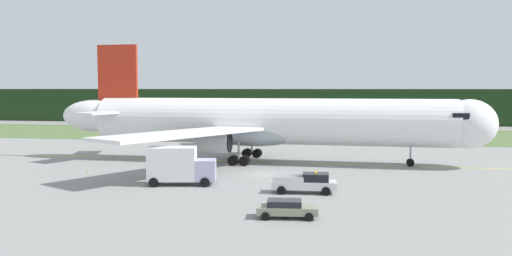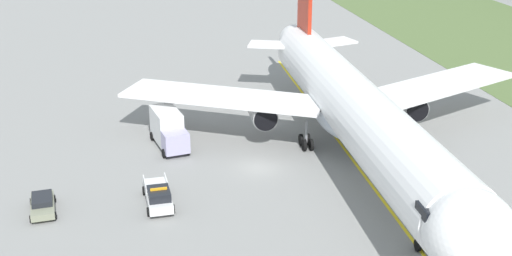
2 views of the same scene
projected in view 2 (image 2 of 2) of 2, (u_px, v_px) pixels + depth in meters
name	position (u px, v px, depth m)	size (l,w,h in m)	color
ground	(259.00, 168.00, 61.63)	(320.00, 320.00, 0.00)	gray
taxiway_centerline_main	(351.00, 158.00, 63.69)	(71.31, 0.30, 0.01)	yellow
airliner	(352.00, 108.00, 62.35)	(55.32, 44.26, 15.01)	white
ops_pickup_truck	(158.00, 195.00, 54.38)	(5.81, 2.46, 1.94)	silver
catering_truck	(168.00, 129.00, 65.69)	(6.79, 3.69, 3.82)	#A9A2C8
staff_car	(42.00, 204.00, 53.38)	(4.53, 2.40, 1.30)	gray
taxiway_edge_light_west	(201.00, 103.00, 78.11)	(0.12, 0.12, 0.39)	yellow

